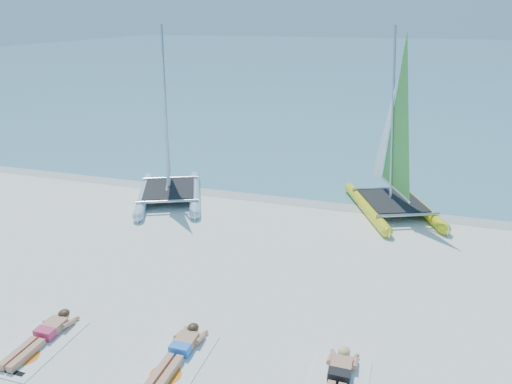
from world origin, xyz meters
The scene contains 10 objects.
ground centered at (0.00, 0.00, 0.00)m, with size 140.00×140.00×0.00m, color white.
sea centered at (0.00, 63.00, 0.01)m, with size 140.00×115.00×0.01m, color #6AACB1.
wet_sand_strip centered at (0.00, 5.50, 0.00)m, with size 140.00×1.40×0.01m, color beige.
catamaran_blue centered at (-4.14, 4.25, 1.72)m, with size 3.56×4.67×5.75m.
catamaran_yellow centered at (2.91, 5.69, 1.81)m, with size 3.52×4.65×5.73m.
towel_a centered at (-2.87, -3.69, 0.01)m, with size 1.00×1.85×0.02m, color white.
sunbather_a centered at (-2.87, -3.50, 0.12)m, with size 0.37×1.73×0.26m.
towel_b centered at (-0.19, -3.34, 0.01)m, with size 1.00×1.85×0.02m, color white.
sunbather_b centered at (-0.19, -3.15, 0.12)m, with size 0.37×1.73×0.26m.
sunbather_c centered at (2.68, -2.98, 0.12)m, with size 0.37×1.73×0.26m.
Camera 1 is at (3.42, -9.90, 5.90)m, focal length 35.00 mm.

